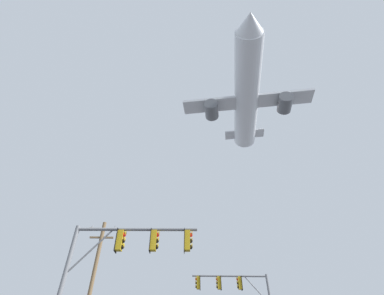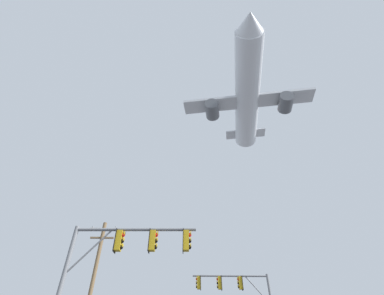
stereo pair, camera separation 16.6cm
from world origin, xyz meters
TOP-DOWN VIEW (x-y plane):
  - signal_pole_near at (-3.76, 6.66)m, footprint 5.75×0.55m
  - signal_pole_far at (3.50, 17.50)m, footprint 6.16×0.47m
  - utility_pole at (-7.30, 14.92)m, footprint 2.20×0.28m
  - airplane at (8.55, 21.63)m, footprint 20.30×26.28m

SIDE VIEW (x-z plane):
  - signal_pole_near at x=-3.76m, z-range 1.65..7.65m
  - signal_pole_far at x=3.50m, z-range 1.75..8.11m
  - utility_pole at x=-7.30m, z-range 0.30..9.81m
  - airplane at x=8.55m, z-range 29.50..36.65m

